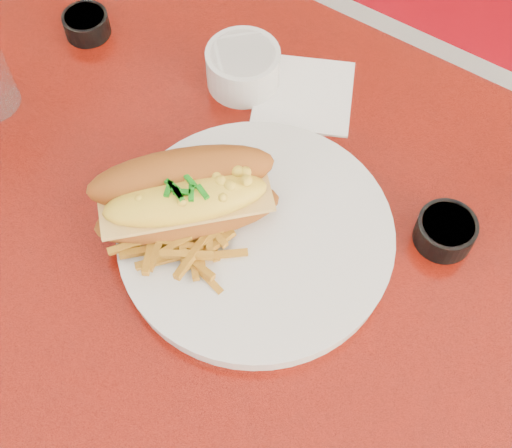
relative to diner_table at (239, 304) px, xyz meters
The scene contains 11 objects.
ground 0.61m from the diner_table, ahead, with size 8.00×8.00×0.00m, color silver.
diner_table is the anchor object (origin of this frame).
booth_bench_far 0.87m from the diner_table, 90.00° to the left, with size 1.20×0.51×0.90m.
dinner_plate 0.18m from the diner_table, 47.62° to the left, with size 0.36×0.36×0.02m.
mac_hoagie 0.23m from the diner_table, behind, with size 0.21×0.22×0.09m.
fries_pile 0.20m from the diner_table, 139.60° to the right, with size 0.10×0.10×0.03m, color #C08320, non-canonical shape.
fork 0.21m from the diner_table, 29.22° to the left, with size 0.04×0.16×0.00m.
gravy_ramekin 0.31m from the diner_table, 122.53° to the left, with size 0.12×0.12×0.05m.
sauce_cup_left 0.43m from the diner_table, 155.71° to the left, with size 0.08×0.08×0.03m.
sauce_cup_right 0.30m from the diner_table, 36.21° to the left, with size 0.08×0.08×0.03m.
paper_napkin 0.29m from the diner_table, 103.28° to the left, with size 0.12×0.12×0.00m, color white.
Camera 1 is at (0.23, -0.31, 1.48)m, focal length 50.00 mm.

